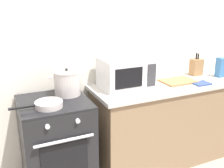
% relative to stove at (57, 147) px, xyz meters
% --- Properties ---
extents(back_wall, '(4.40, 0.10, 2.50)m').
position_rel_stove_xyz_m(back_wall, '(0.65, 0.37, 0.79)').
color(back_wall, silver).
rests_on(back_wall, ground_plane).
extents(lower_cabinet_right, '(1.64, 0.56, 0.88)m').
position_rel_stove_xyz_m(lower_cabinet_right, '(1.25, 0.02, -0.02)').
color(lower_cabinet_right, '#8C7051').
rests_on(lower_cabinet_right, ground_plane).
extents(countertop_right, '(1.70, 0.60, 0.04)m').
position_rel_stove_xyz_m(countertop_right, '(1.25, 0.02, 0.44)').
color(countertop_right, beige).
rests_on(countertop_right, lower_cabinet_right).
extents(stove, '(0.60, 0.64, 0.92)m').
position_rel_stove_xyz_m(stove, '(0.00, 0.00, 0.00)').
color(stove, black).
rests_on(stove, ground_plane).
extents(stock_pot, '(0.33, 0.24, 0.25)m').
position_rel_stove_xyz_m(stock_pot, '(0.16, 0.11, 0.57)').
color(stock_pot, beige).
rests_on(stock_pot, stove).
extents(frying_pan, '(0.43, 0.23, 0.05)m').
position_rel_stove_xyz_m(frying_pan, '(-0.07, -0.13, 0.48)').
color(frying_pan, beige).
rests_on(frying_pan, stove).
extents(microwave, '(0.50, 0.37, 0.30)m').
position_rel_stove_xyz_m(microwave, '(0.75, 0.08, 0.61)').
color(microwave, white).
rests_on(microwave, countertop_right).
extents(cutting_board, '(0.36, 0.26, 0.02)m').
position_rel_stove_xyz_m(cutting_board, '(1.34, 0.00, 0.47)').
color(cutting_board, '#997047').
rests_on(cutting_board, countertop_right).
extents(knife_block, '(0.13, 0.10, 0.26)m').
position_rel_stove_xyz_m(knife_block, '(1.70, 0.14, 0.56)').
color(knife_block, '#997047').
rests_on(knife_block, countertop_right).
extents(pasta_box, '(0.08, 0.08, 0.22)m').
position_rel_stove_xyz_m(pasta_box, '(1.90, -0.03, 0.57)').
color(pasta_box, teal).
rests_on(pasta_box, countertop_right).
extents(oven_mitt, '(0.18, 0.14, 0.02)m').
position_rel_stove_xyz_m(oven_mitt, '(1.51, -0.16, 0.47)').
color(oven_mitt, '#33477A').
rests_on(oven_mitt, countertop_right).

